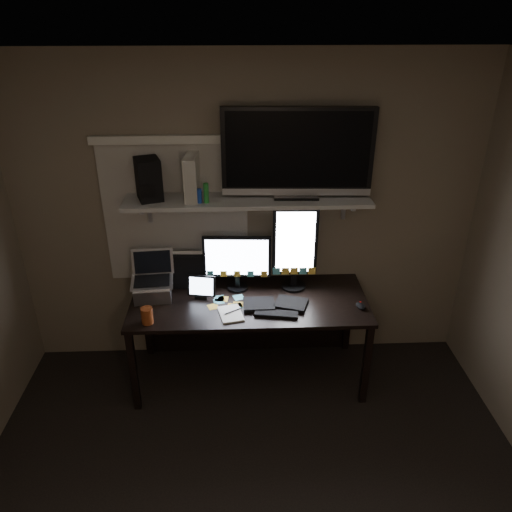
{
  "coord_description": "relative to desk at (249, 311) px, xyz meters",
  "views": [
    {
      "loc": [
        -0.09,
        -1.81,
        2.76
      ],
      "look_at": [
        0.04,
        1.25,
        1.2
      ],
      "focal_mm": 35.0,
      "sensor_mm": 36.0,
      "label": 1
    }
  ],
  "objects": [
    {
      "name": "ceiling",
      "position": [
        0.0,
        -1.55,
        1.95
      ],
      "size": [
        3.6,
        3.6,
        0.0
      ],
      "primitive_type": "plane",
      "rotation": [
        3.14,
        0.0,
        0.0
      ],
      "color": "silver",
      "rests_on": "back_wall"
    },
    {
      "name": "back_wall",
      "position": [
        0.0,
        0.25,
        0.7
      ],
      "size": [
        3.6,
        0.0,
        3.6
      ],
      "primitive_type": "plane",
      "rotation": [
        1.57,
        0.0,
        0.0
      ],
      "color": "#695C4B",
      "rests_on": "floor"
    },
    {
      "name": "window_blinds",
      "position": [
        -0.55,
        0.24,
        0.75
      ],
      "size": [
        1.1,
        0.02,
        1.1
      ],
      "primitive_type": "cube",
      "color": "beige",
      "rests_on": "back_wall"
    },
    {
      "name": "desk",
      "position": [
        0.0,
        0.0,
        0.0
      ],
      "size": [
        1.8,
        0.75,
        0.73
      ],
      "color": "black",
      "rests_on": "floor"
    },
    {
      "name": "wall_shelf",
      "position": [
        0.0,
        0.08,
        0.91
      ],
      "size": [
        1.8,
        0.35,
        0.03
      ],
      "primitive_type": "cube",
      "color": "#ACABA7",
      "rests_on": "back_wall"
    },
    {
      "name": "monitor_landscape",
      "position": [
        -0.09,
        0.06,
        0.41
      ],
      "size": [
        0.53,
        0.08,
        0.46
      ],
      "primitive_type": "cube",
      "rotation": [
        0.0,
        0.0,
        -0.05
      ],
      "color": "black",
      "rests_on": "desk"
    },
    {
      "name": "monitor_portrait",
      "position": [
        0.36,
        0.06,
        0.52
      ],
      "size": [
        0.35,
        0.07,
        0.69
      ],
      "primitive_type": "cube",
      "rotation": [
        0.0,
        0.0,
        -0.03
      ],
      "color": "black",
      "rests_on": "desk"
    },
    {
      "name": "keyboard",
      "position": [
        0.19,
        -0.21,
        0.19
      ],
      "size": [
        0.51,
        0.27,
        0.03
      ],
      "primitive_type": "cube",
      "rotation": [
        0.0,
        0.0,
        -0.17
      ],
      "color": "black",
      "rests_on": "desk"
    },
    {
      "name": "mouse",
      "position": [
        0.83,
        -0.27,
        0.19
      ],
      "size": [
        0.09,
        0.11,
        0.04
      ],
      "primitive_type": "ellipsoid",
      "rotation": [
        0.0,
        0.0,
        0.26
      ],
      "color": "black",
      "rests_on": "desk"
    },
    {
      "name": "notepad",
      "position": [
        -0.14,
        -0.32,
        0.18
      ],
      "size": [
        0.2,
        0.25,
        0.01
      ],
      "primitive_type": "cube",
      "rotation": [
        0.0,
        0.0,
        0.22
      ],
      "color": "white",
      "rests_on": "desk"
    },
    {
      "name": "tablet",
      "position": [
        -0.36,
        -0.07,
        0.27
      ],
      "size": [
        0.23,
        0.13,
        0.19
      ],
      "primitive_type": "cube",
      "rotation": [
        0.0,
        0.0,
        -0.18
      ],
      "color": "black",
      "rests_on": "desk"
    },
    {
      "name": "file_sorter",
      "position": [
        -0.47,
        0.12,
        0.33
      ],
      "size": [
        0.25,
        0.12,
        0.31
      ],
      "primitive_type": "cube",
      "rotation": [
        0.0,
        0.0,
        -0.05
      ],
      "color": "black",
      "rests_on": "desk"
    },
    {
      "name": "laptop",
      "position": [
        -0.73,
        -0.06,
        0.35
      ],
      "size": [
        0.33,
        0.28,
        0.35
      ],
      "primitive_type": "cube",
      "rotation": [
        0.0,
        0.0,
        0.08
      ],
      "color": "silver",
      "rests_on": "desk"
    },
    {
      "name": "cup",
      "position": [
        -0.73,
        -0.4,
        0.24
      ],
      "size": [
        0.1,
        0.1,
        0.12
      ],
      "primitive_type": "cylinder",
      "rotation": [
        0.0,
        0.0,
        -0.24
      ],
      "color": "brown",
      "rests_on": "desk"
    },
    {
      "name": "sticky_notes",
      "position": [
        -0.22,
        -0.18,
        0.18
      ],
      "size": [
        0.37,
        0.31,
        0.0
      ],
      "primitive_type": null,
      "rotation": [
        0.0,
        0.0,
        0.21
      ],
      "color": "yellow",
      "rests_on": "desk"
    },
    {
      "name": "tv",
      "position": [
        0.36,
        0.1,
        1.25
      ],
      "size": [
        1.09,
        0.25,
        0.65
      ],
      "primitive_type": "cube",
      "rotation": [
        0.0,
        0.0,
        -0.05
      ],
      "color": "black",
      "rests_on": "wall_shelf"
    },
    {
      "name": "game_console",
      "position": [
        -0.4,
        0.1,
        1.09
      ],
      "size": [
        0.1,
        0.27,
        0.32
      ],
      "primitive_type": "cube",
      "rotation": [
        0.0,
        0.0,
        -0.07
      ],
      "color": "beige",
      "rests_on": "wall_shelf"
    },
    {
      "name": "speaker",
      "position": [
        -0.71,
        0.09,
        1.08
      ],
      "size": [
        0.22,
        0.24,
        0.3
      ],
      "primitive_type": "cube",
      "rotation": [
        0.0,
        0.0,
        0.32
      ],
      "color": "black",
      "rests_on": "wall_shelf"
    },
    {
      "name": "bottles",
      "position": [
        -0.35,
        -0.0,
        1.0
      ],
      "size": [
        0.24,
        0.11,
        0.15
      ],
      "primitive_type": null,
      "rotation": [
        0.0,
        0.0,
        -0.28
      ],
      "color": "#A50F0C",
      "rests_on": "wall_shelf"
    }
  ]
}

